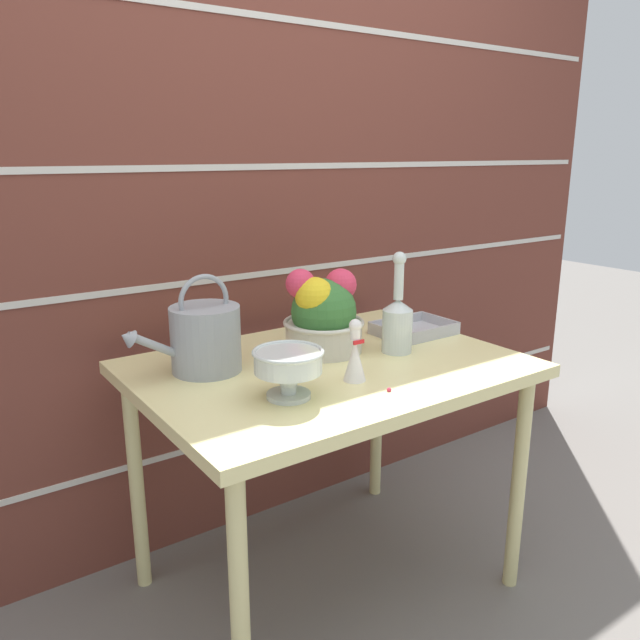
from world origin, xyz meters
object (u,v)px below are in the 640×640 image
at_px(flower_planter, 323,315).
at_px(figurine_vase, 355,356).
at_px(wire_tray, 414,330).
at_px(watering_can, 205,337).
at_px(crystal_pedestal_bowl, 288,364).
at_px(glass_decanter, 397,320).

height_order(flower_planter, figurine_vase, flower_planter).
bearing_deg(figurine_vase, flower_planter, 73.50).
relative_size(flower_planter, wire_tray, 1.02).
bearing_deg(flower_planter, wire_tray, -3.11).
bearing_deg(watering_can, crystal_pedestal_bowl, -74.26).
bearing_deg(glass_decanter, wire_tray, 32.41).
distance_m(crystal_pedestal_bowl, glass_decanter, 0.48).
bearing_deg(glass_decanter, watering_can, 162.17).
bearing_deg(flower_planter, glass_decanter, -36.15).
relative_size(crystal_pedestal_bowl, wire_tray, 0.70).
height_order(glass_decanter, wire_tray, glass_decanter).
relative_size(flower_planter, glass_decanter, 0.84).
bearing_deg(figurine_vase, crystal_pedestal_bowl, -179.61).
distance_m(watering_can, glass_decanter, 0.58).
distance_m(watering_can, figurine_vase, 0.42).
distance_m(flower_planter, wire_tray, 0.37).
height_order(watering_can, crystal_pedestal_bowl, watering_can).
xyz_separation_m(watering_can, flower_planter, (0.37, -0.04, 0.02)).
height_order(watering_can, flower_planter, watering_can).
distance_m(crystal_pedestal_bowl, flower_planter, 0.38).
distance_m(figurine_vase, wire_tray, 0.50).
relative_size(watering_can, figurine_vase, 2.00).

